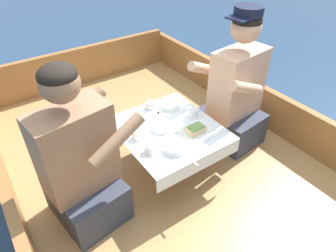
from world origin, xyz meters
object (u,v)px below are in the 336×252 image
Objects in this scene: coffee_cup_center at (150,148)px; coffee_cup_starboard at (137,134)px; person_port at (80,165)px; coffee_cup_port at (193,112)px; tin_can at (150,105)px; sandwich at (196,129)px; person_starboard at (235,93)px.

coffee_cup_starboard is at bearing 89.11° from coffee_cup_center.
person_port is 9.97× the size of coffee_cup_port.
person_port is at bearing -154.64° from tin_can.
coffee_cup_starboard is (-0.33, 0.17, -0.00)m from sandwich.
coffee_cup_port is 0.98× the size of coffee_cup_center.
coffee_cup_port reaches higher than sandwich.
tin_can is (0.25, 0.40, -0.00)m from coffee_cup_center.
coffee_cup_starboard is 0.16m from coffee_cup_center.
coffee_cup_port is at bearing 18.36° from coffee_cup_center.
person_starboard is at bearing 16.57° from sandwich.
sandwich is 0.38m from coffee_cup_starboard.
person_port reaches higher than coffee_cup_port.
coffee_cup_center is at bearing -90.89° from coffee_cup_starboard.
person_starboard is 0.85m from coffee_cup_center.
coffee_cup_port is at bearing -52.81° from tin_can.
person_starboard is 0.39m from coffee_cup_port.
coffee_cup_starboard is 0.34m from tin_can.
person_starboard is 0.83m from coffee_cup_starboard.
coffee_cup_center is (-0.34, 0.01, -0.00)m from sandwich.
sandwich is at bearing -2.22° from coffee_cup_center.
tin_can is at bearing 102.12° from sandwich.
coffee_cup_port reaches higher than coffee_cup_starboard.
sandwich reaches higher than coffee_cup_center.
person_starboard is 10.24× the size of coffee_cup_center.
sandwich is (0.74, -0.11, -0.00)m from person_port.
tin_can is (0.65, 0.31, -0.01)m from person_port.
coffee_cup_starboard is (0.40, 0.07, -0.00)m from person_port.
tin_can is at bearing 17.33° from person_port.
person_port is 1.23m from person_starboard.
sandwich is at bearing -77.88° from tin_can.
sandwich is at bearing -16.31° from person_port.
coffee_cup_center is 1.54× the size of tin_can.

